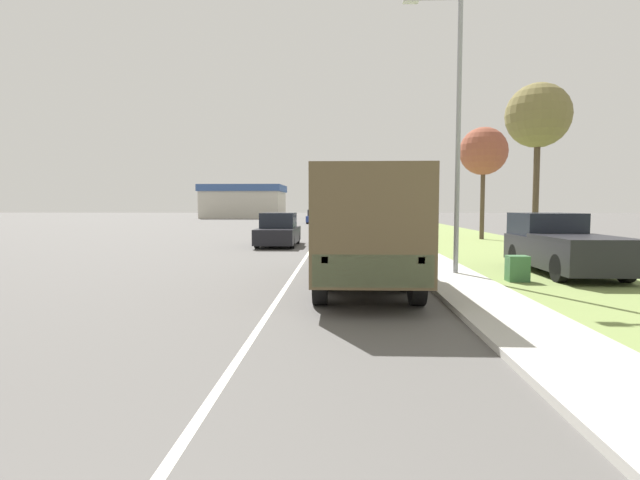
{
  "coord_description": "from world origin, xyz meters",
  "views": [
    {
      "loc": [
        1.39,
        -0.36,
        2.1
      ],
      "look_at": [
        0.79,
        14.16,
        1.07
      ],
      "focal_mm": 28.0,
      "sensor_mm": 36.0,
      "label": 1
    }
  ],
  "objects_px": {
    "car_second_ahead": "(346,225)",
    "lamp_post": "(452,111)",
    "military_truck": "(363,224)",
    "car_farthest_ahead": "(344,215)",
    "car_nearest_ahead": "(278,231)",
    "pickup_truck": "(561,245)",
    "car_fourth_ahead": "(315,217)",
    "car_third_ahead": "(341,219)"
  },
  "relations": [
    {
      "from": "car_second_ahead",
      "to": "lamp_post",
      "type": "xyz_separation_m",
      "value": [
        2.75,
        -21.81,
        4.14
      ]
    },
    {
      "from": "car_farthest_ahead",
      "to": "lamp_post",
      "type": "height_order",
      "value": "lamp_post"
    },
    {
      "from": "military_truck",
      "to": "car_farthest_ahead",
      "type": "relative_size",
      "value": 1.79
    },
    {
      "from": "military_truck",
      "to": "lamp_post",
      "type": "xyz_separation_m",
      "value": [
        2.58,
        1.82,
        3.17
      ]
    },
    {
      "from": "car_third_ahead",
      "to": "car_fourth_ahead",
      "type": "height_order",
      "value": "car_third_ahead"
    },
    {
      "from": "pickup_truck",
      "to": "car_third_ahead",
      "type": "bearing_deg",
      "value": 101.9
    },
    {
      "from": "car_nearest_ahead",
      "to": "pickup_truck",
      "type": "distance_m",
      "value": 13.95
    },
    {
      "from": "military_truck",
      "to": "pickup_truck",
      "type": "bearing_deg",
      "value": 23.8
    },
    {
      "from": "car_nearest_ahead",
      "to": "lamp_post",
      "type": "bearing_deg",
      "value": -59.34
    },
    {
      "from": "military_truck",
      "to": "lamp_post",
      "type": "distance_m",
      "value": 4.47
    },
    {
      "from": "car_third_ahead",
      "to": "car_farthest_ahead",
      "type": "relative_size",
      "value": 1.0
    },
    {
      "from": "lamp_post",
      "to": "car_fourth_ahead",
      "type": "bearing_deg",
      "value": 98.25
    },
    {
      "from": "car_nearest_ahead",
      "to": "car_farthest_ahead",
      "type": "xyz_separation_m",
      "value": [
        3.69,
        42.43,
        -0.02
      ]
    },
    {
      "from": "military_truck",
      "to": "car_fourth_ahead",
      "type": "bearing_deg",
      "value": 94.54
    },
    {
      "from": "military_truck",
      "to": "car_fourth_ahead",
      "type": "distance_m",
      "value": 43.62
    },
    {
      "from": "car_nearest_ahead",
      "to": "car_third_ahead",
      "type": "bearing_deg",
      "value": 81.6
    },
    {
      "from": "car_fourth_ahead",
      "to": "car_farthest_ahead",
      "type": "distance_m",
      "value": 11.97
    },
    {
      "from": "car_second_ahead",
      "to": "car_third_ahead",
      "type": "xyz_separation_m",
      "value": [
        -0.35,
        10.83,
        0.1
      ]
    },
    {
      "from": "car_third_ahead",
      "to": "lamp_post",
      "type": "distance_m",
      "value": 33.04
    },
    {
      "from": "military_truck",
      "to": "car_farthest_ahead",
      "type": "height_order",
      "value": "military_truck"
    },
    {
      "from": "car_third_ahead",
      "to": "lamp_post",
      "type": "relative_size",
      "value": 0.56
    },
    {
      "from": "car_second_ahead",
      "to": "car_farthest_ahead",
      "type": "bearing_deg",
      "value": 89.81
    },
    {
      "from": "car_second_ahead",
      "to": "car_farthest_ahead",
      "type": "xyz_separation_m",
      "value": [
        0.1,
        31.32,
        0.1
      ]
    },
    {
      "from": "car_second_ahead",
      "to": "car_nearest_ahead",
      "type": "bearing_deg",
      "value": -107.91
    },
    {
      "from": "military_truck",
      "to": "car_third_ahead",
      "type": "distance_m",
      "value": 34.48
    },
    {
      "from": "pickup_truck",
      "to": "car_fourth_ahead",
      "type": "bearing_deg",
      "value": 103.29
    },
    {
      "from": "military_truck",
      "to": "pickup_truck",
      "type": "xyz_separation_m",
      "value": [
        6.17,
        2.72,
        -0.74
      ]
    },
    {
      "from": "car_nearest_ahead",
      "to": "car_second_ahead",
      "type": "xyz_separation_m",
      "value": [
        3.59,
        11.11,
        -0.12
      ]
    },
    {
      "from": "car_fourth_ahead",
      "to": "lamp_post",
      "type": "xyz_separation_m",
      "value": [
        6.04,
        -41.65,
        4.09
      ]
    },
    {
      "from": "car_farthest_ahead",
      "to": "pickup_truck",
      "type": "height_order",
      "value": "pickup_truck"
    },
    {
      "from": "car_second_ahead",
      "to": "lamp_post",
      "type": "relative_size",
      "value": 0.6
    },
    {
      "from": "car_farthest_ahead",
      "to": "car_fourth_ahead",
      "type": "bearing_deg",
      "value": -106.45
    },
    {
      "from": "car_fourth_ahead",
      "to": "lamp_post",
      "type": "bearing_deg",
      "value": -81.75
    },
    {
      "from": "car_nearest_ahead",
      "to": "car_third_ahead",
      "type": "distance_m",
      "value": 22.18
    },
    {
      "from": "car_nearest_ahead",
      "to": "pickup_truck",
      "type": "relative_size",
      "value": 0.93
    },
    {
      "from": "car_nearest_ahead",
      "to": "car_second_ahead",
      "type": "distance_m",
      "value": 11.68
    },
    {
      "from": "car_nearest_ahead",
      "to": "lamp_post",
      "type": "xyz_separation_m",
      "value": [
        6.34,
        -10.7,
        4.02
      ]
    },
    {
      "from": "car_nearest_ahead",
      "to": "lamp_post",
      "type": "distance_m",
      "value": 13.07
    },
    {
      "from": "military_truck",
      "to": "car_farthest_ahead",
      "type": "xyz_separation_m",
      "value": [
        -0.06,
        54.95,
        -0.88
      ]
    },
    {
      "from": "lamp_post",
      "to": "military_truck",
      "type": "bearing_deg",
      "value": -144.84
    },
    {
      "from": "car_third_ahead",
      "to": "lamp_post",
      "type": "height_order",
      "value": "lamp_post"
    },
    {
      "from": "car_second_ahead",
      "to": "car_fourth_ahead",
      "type": "distance_m",
      "value": 20.11
    }
  ]
}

